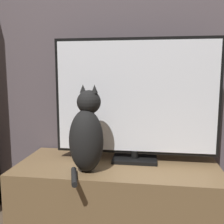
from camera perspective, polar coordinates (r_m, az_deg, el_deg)
wall_back at (r=1.81m, az=2.53°, el=18.44°), size 4.80×0.05×2.60m
tv_stand at (r=1.66m, az=1.18°, el=-18.71°), size 1.17×0.52×0.46m
tv at (r=1.55m, az=5.15°, el=2.71°), size 0.97×0.16×0.73m
cat at (r=1.41m, az=-5.47°, el=-5.03°), size 0.23×0.33×0.47m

